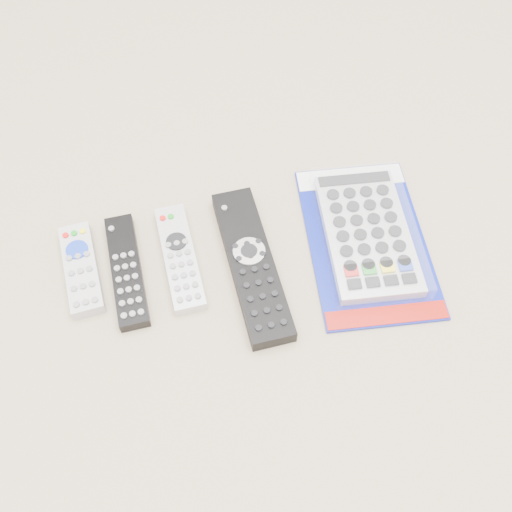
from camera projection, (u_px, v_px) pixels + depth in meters
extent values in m
plane|color=tan|center=(237.00, 263.00, 0.84)|extent=(5.00, 5.00, 0.00)
cube|color=#A8A8AA|center=(81.00, 269.00, 0.83)|extent=(0.05, 0.15, 0.02)
cylinder|color=#1935BF|center=(77.00, 250.00, 0.83)|extent=(0.03, 0.03, 0.00)
cube|color=black|center=(127.00, 270.00, 0.83)|extent=(0.04, 0.19, 0.02)
cube|color=#B8B9BD|center=(180.00, 257.00, 0.84)|extent=(0.05, 0.18, 0.02)
cylinder|color=black|center=(176.00, 241.00, 0.84)|extent=(0.03, 0.03, 0.00)
cube|color=black|center=(251.00, 264.00, 0.83)|extent=(0.06, 0.26, 0.02)
cylinder|color=silver|center=(249.00, 251.00, 0.82)|extent=(0.05, 0.05, 0.00)
cube|color=#0D198F|center=(366.00, 240.00, 0.86)|extent=(0.21, 0.31, 0.01)
cube|color=silver|center=(350.00, 178.00, 0.92)|extent=(0.17, 0.06, 0.00)
cube|color=#9A120B|center=(387.00, 315.00, 0.79)|extent=(0.17, 0.05, 0.00)
cube|color=#B8B9BD|center=(367.00, 234.00, 0.85)|extent=(0.15, 0.24, 0.02)
cube|color=white|center=(368.00, 231.00, 0.85)|extent=(0.17, 0.25, 0.03)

